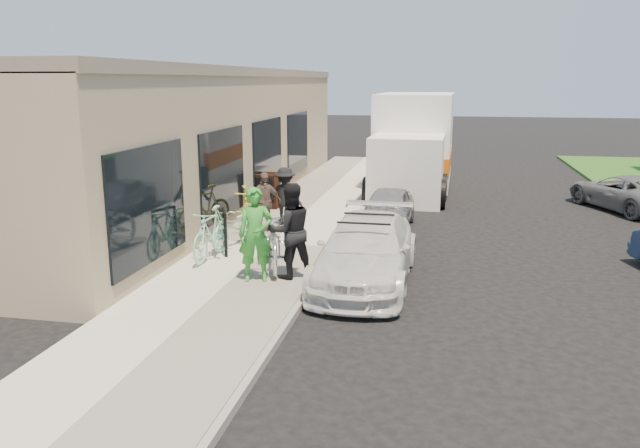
{
  "coord_description": "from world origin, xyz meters",
  "views": [
    {
      "loc": [
        1.92,
        -10.57,
        3.88
      ],
      "look_at": [
        -0.49,
        1.39,
        1.05
      ],
      "focal_mm": 35.0,
      "sensor_mm": 36.0,
      "label": 1
    }
  ],
  "objects_px": {
    "tandem_bike": "(274,236)",
    "bystander_a": "(285,196)",
    "woman_rider": "(256,235)",
    "bike_rack": "(225,227)",
    "sandwich_board": "(267,191)",
    "man_standing": "(290,231)",
    "sedan_white": "(366,251)",
    "far_car_gray": "(625,192)",
    "cruiser_bike_a": "(211,233)",
    "sedan_silver": "(388,209)",
    "moving_truck": "(413,148)",
    "cruiser_bike_c": "(246,210)",
    "bystander_b": "(264,203)",
    "cruiser_bike_b": "(237,226)"
  },
  "relations": [
    {
      "from": "sedan_white",
      "to": "moving_truck",
      "type": "xyz_separation_m",
      "value": [
        0.28,
        10.96,
        0.88
      ]
    },
    {
      "from": "cruiser_bike_a",
      "to": "sedan_silver",
      "type": "bearing_deg",
      "value": 53.8
    },
    {
      "from": "sedan_white",
      "to": "sedan_silver",
      "type": "bearing_deg",
      "value": 90.95
    },
    {
      "from": "far_car_gray",
      "to": "cruiser_bike_b",
      "type": "distance_m",
      "value": 12.22
    },
    {
      "from": "bike_rack",
      "to": "woman_rider",
      "type": "height_order",
      "value": "woman_rider"
    },
    {
      "from": "cruiser_bike_a",
      "to": "cruiser_bike_b",
      "type": "distance_m",
      "value": 1.05
    },
    {
      "from": "sedan_silver",
      "to": "sedan_white",
      "type": "bearing_deg",
      "value": -87.68
    },
    {
      "from": "man_standing",
      "to": "tandem_bike",
      "type": "bearing_deg",
      "value": -86.28
    },
    {
      "from": "sedan_white",
      "to": "woman_rider",
      "type": "xyz_separation_m",
      "value": [
        -2.0,
        -0.74,
        0.42
      ]
    },
    {
      "from": "tandem_bike",
      "to": "bystander_a",
      "type": "height_order",
      "value": "bystander_a"
    },
    {
      "from": "sandwich_board",
      "to": "man_standing",
      "type": "bearing_deg",
      "value": -67.38
    },
    {
      "from": "bike_rack",
      "to": "woman_rider",
      "type": "bearing_deg",
      "value": -53.85
    },
    {
      "from": "bike_rack",
      "to": "far_car_gray",
      "type": "height_order",
      "value": "bike_rack"
    },
    {
      "from": "woman_rider",
      "to": "cruiser_bike_a",
      "type": "bearing_deg",
      "value": 119.61
    },
    {
      "from": "man_standing",
      "to": "bystander_b",
      "type": "xyz_separation_m",
      "value": [
        -1.52,
        3.4,
        -0.16
      ]
    },
    {
      "from": "far_car_gray",
      "to": "tandem_bike",
      "type": "xyz_separation_m",
      "value": [
        -8.78,
        -8.29,
        0.23
      ]
    },
    {
      "from": "woman_rider",
      "to": "bike_rack",
      "type": "bearing_deg",
      "value": 108.59
    },
    {
      "from": "sandwich_board",
      "to": "cruiser_bike_a",
      "type": "distance_m",
      "value": 5.3
    },
    {
      "from": "cruiser_bike_a",
      "to": "man_standing",
      "type": "bearing_deg",
      "value": -23.0
    },
    {
      "from": "bike_rack",
      "to": "bystander_b",
      "type": "relative_size",
      "value": 0.64
    },
    {
      "from": "cruiser_bike_c",
      "to": "bystander_b",
      "type": "relative_size",
      "value": 1.25
    },
    {
      "from": "sedan_white",
      "to": "bystander_a",
      "type": "xyz_separation_m",
      "value": [
        -2.64,
        3.9,
        0.28
      ]
    },
    {
      "from": "sandwich_board",
      "to": "sedan_silver",
      "type": "relative_size",
      "value": 0.34
    },
    {
      "from": "woman_rider",
      "to": "man_standing",
      "type": "relative_size",
      "value": 0.97
    },
    {
      "from": "bike_rack",
      "to": "far_car_gray",
      "type": "xyz_separation_m",
      "value": [
        10.09,
        7.6,
        -0.2
      ]
    },
    {
      "from": "sandwich_board",
      "to": "cruiser_bike_c",
      "type": "bearing_deg",
      "value": -81.79
    },
    {
      "from": "bystander_a",
      "to": "moving_truck",
      "type": "bearing_deg",
      "value": -99.3
    },
    {
      "from": "far_car_gray",
      "to": "tandem_bike",
      "type": "height_order",
      "value": "tandem_bike"
    },
    {
      "from": "cruiser_bike_b",
      "to": "bystander_b",
      "type": "bearing_deg",
      "value": 96.82
    },
    {
      "from": "moving_truck",
      "to": "cruiser_bike_a",
      "type": "height_order",
      "value": "moving_truck"
    },
    {
      "from": "sandwich_board",
      "to": "cruiser_bike_a",
      "type": "xyz_separation_m",
      "value": [
        0.29,
        -5.29,
        0.01
      ]
    },
    {
      "from": "bike_rack",
      "to": "sandwich_board",
      "type": "distance_m",
      "value": 4.91
    },
    {
      "from": "bystander_b",
      "to": "bike_rack",
      "type": "bearing_deg",
      "value": -131.43
    },
    {
      "from": "moving_truck",
      "to": "cruiser_bike_a",
      "type": "relative_size",
      "value": 3.85
    },
    {
      "from": "bike_rack",
      "to": "sedan_white",
      "type": "relative_size",
      "value": 0.22
    },
    {
      "from": "sandwich_board",
      "to": "cruiser_bike_c",
      "type": "distance_m",
      "value": 2.94
    },
    {
      "from": "sedan_white",
      "to": "bystander_a",
      "type": "height_order",
      "value": "bystander_a"
    },
    {
      "from": "far_car_gray",
      "to": "bystander_b",
      "type": "relative_size",
      "value": 2.56
    },
    {
      "from": "bike_rack",
      "to": "cruiser_bike_c",
      "type": "relative_size",
      "value": 0.51
    },
    {
      "from": "cruiser_bike_a",
      "to": "woman_rider",
      "type": "bearing_deg",
      "value": -39.77
    },
    {
      "from": "cruiser_bike_b",
      "to": "bystander_b",
      "type": "xyz_separation_m",
      "value": [
        0.24,
        1.4,
        0.29
      ]
    },
    {
      "from": "sedan_silver",
      "to": "tandem_bike",
      "type": "height_order",
      "value": "tandem_bike"
    },
    {
      "from": "cruiser_bike_a",
      "to": "moving_truck",
      "type": "bearing_deg",
      "value": 73.61
    },
    {
      "from": "far_car_gray",
      "to": "tandem_bike",
      "type": "bearing_deg",
      "value": 19.49
    },
    {
      "from": "cruiser_bike_b",
      "to": "tandem_bike",
      "type": "bearing_deg",
      "value": -29.58
    },
    {
      "from": "sedan_white",
      "to": "cruiser_bike_a",
      "type": "relative_size",
      "value": 2.42
    },
    {
      "from": "far_car_gray",
      "to": "bike_rack",
      "type": "bearing_deg",
      "value": 13.14
    },
    {
      "from": "woman_rider",
      "to": "cruiser_bike_c",
      "type": "xyz_separation_m",
      "value": [
        -1.4,
        3.66,
        -0.33
      ]
    },
    {
      "from": "sandwich_board",
      "to": "man_standing",
      "type": "distance_m",
      "value": 6.66
    },
    {
      "from": "moving_truck",
      "to": "cruiser_bike_b",
      "type": "xyz_separation_m",
      "value": [
        -3.47,
        -9.39,
        -0.89
      ]
    }
  ]
}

